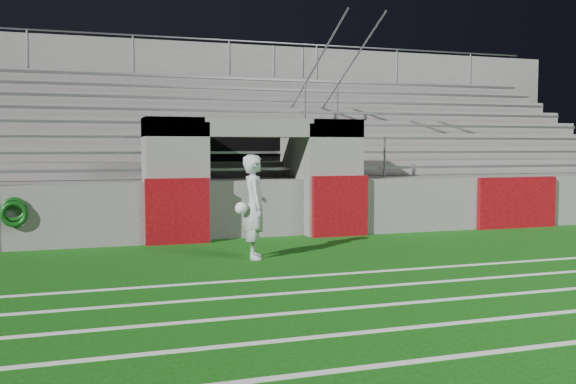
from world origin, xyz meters
name	(u,v)px	position (x,y,z in m)	size (l,w,h in m)	color
ground	(310,264)	(0.00, 0.00, 0.00)	(90.00, 90.00, 0.00)	#0E490C
field_markings	(492,352)	(0.00, -5.00, 0.01)	(28.00, 8.09, 0.01)	white
stadium_structure	(213,164)	(0.00, 7.97, 1.49)	(26.00, 8.48, 5.42)	slate
goalkeeper_with_ball	(254,207)	(-0.76, 0.81, 0.92)	(0.67, 0.74, 1.85)	silver
hose_coil	(14,212)	(-4.88, 2.92, 0.76)	(0.50, 0.14, 0.57)	#0D4211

